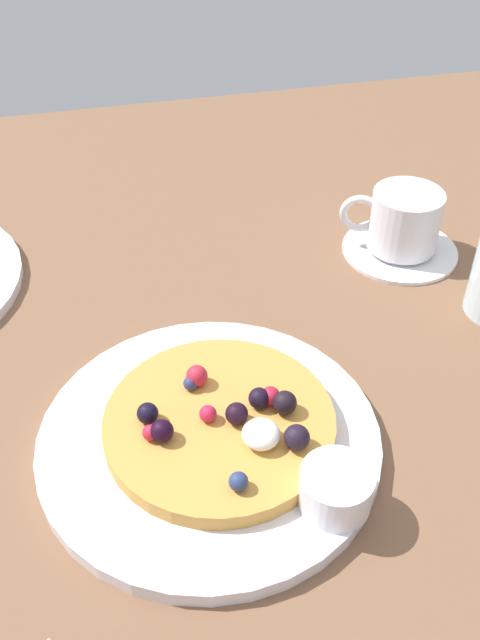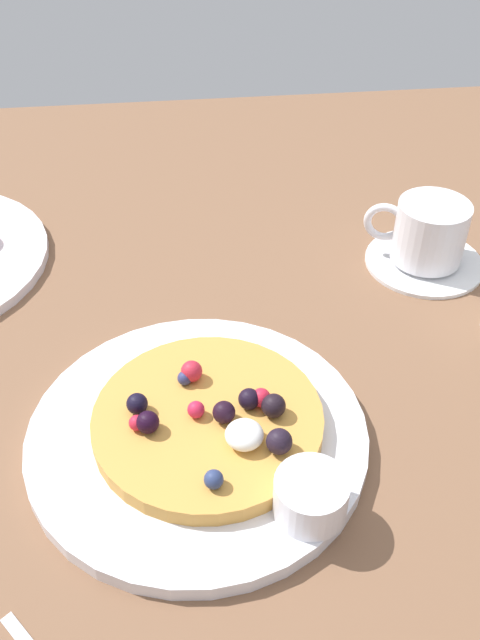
{
  "view_description": "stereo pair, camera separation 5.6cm",
  "coord_description": "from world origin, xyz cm",
  "px_view_note": "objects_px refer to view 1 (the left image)",
  "views": [
    {
      "loc": [
        -5.18,
        -42.74,
        42.65
      ],
      "look_at": [
        5.42,
        1.25,
        4.0
      ],
      "focal_mm": 39.02,
      "sensor_mm": 36.0,
      "label": 1
    },
    {
      "loc": [
        0.33,
        -43.71,
        42.65
      ],
      "look_at": [
        5.42,
        1.25,
        4.0
      ],
      "focal_mm": 39.02,
      "sensor_mm": 36.0,
      "label": 2
    }
  ],
  "objects_px": {
    "syrup_ramekin": "(336,488)",
    "coffee_cup": "(403,219)",
    "pancake_plate": "(209,439)",
    "coffee_saucer": "(400,248)"
  },
  "relations": [
    {
      "from": "pancake_plate",
      "to": "coffee_cup",
      "type": "distance_m",
      "value": 0.33
    },
    {
      "from": "pancake_plate",
      "to": "coffee_cup",
      "type": "height_order",
      "value": "coffee_cup"
    },
    {
      "from": "syrup_ramekin",
      "to": "coffee_cup",
      "type": "bearing_deg",
      "value": 58.92
    },
    {
      "from": "pancake_plate",
      "to": "syrup_ramekin",
      "type": "xyz_separation_m",
      "value": [
        0.07,
        -0.08,
        0.02
      ]
    },
    {
      "from": "syrup_ramekin",
      "to": "coffee_cup",
      "type": "relative_size",
      "value": 0.51
    },
    {
      "from": "pancake_plate",
      "to": "coffee_saucer",
      "type": "bearing_deg",
      "value": 40.04
    },
    {
      "from": "coffee_cup",
      "to": "coffee_saucer",
      "type": "bearing_deg",
      "value": -22.55
    },
    {
      "from": "syrup_ramekin",
      "to": "coffee_saucer",
      "type": "height_order",
      "value": "syrup_ramekin"
    },
    {
      "from": "coffee_saucer",
      "to": "coffee_cup",
      "type": "relative_size",
      "value": 1.21
    },
    {
      "from": "coffee_saucer",
      "to": "coffee_cup",
      "type": "xyz_separation_m",
      "value": [
        -0.0,
        0.0,
        0.04
      ]
    }
  ]
}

